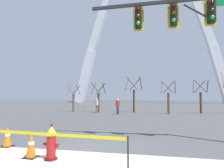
{
  "coord_description": "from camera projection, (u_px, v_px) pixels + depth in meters",
  "views": [
    {
      "loc": [
        2.31,
        -6.36,
        1.75
      ],
      "look_at": [
        -0.18,
        5.0,
        2.5
      ],
      "focal_mm": 32.55,
      "sensor_mm": 36.0,
      "label": 1
    }
  ],
  "objects": [
    {
      "name": "ground_plane",
      "position": [
        84.0,
        151.0,
        6.58
      ],
      "size": [
        240.0,
        240.0,
        0.0
      ],
      "primitive_type": "plane",
      "color": "#474749"
    },
    {
      "name": "fire_hydrant",
      "position": [
        51.0,
        143.0,
        5.7
      ],
      "size": [
        0.46,
        0.48,
        0.99
      ],
      "color": "#5E0F0D",
      "rests_on": "ground"
    },
    {
      "name": "caution_tape_barrier",
      "position": [
        40.0,
        141.0,
        5.37
      ],
      "size": [
        4.79,
        0.4,
        0.85
      ],
      "color": "#232326",
      "rests_on": "ground"
    },
    {
      "name": "traffic_cone_by_hydrant",
      "position": [
        7.0,
        137.0,
        7.15
      ],
      "size": [
        0.36,
        0.36,
        0.73
      ],
      "color": "black",
      "rests_on": "ground"
    },
    {
      "name": "traffic_cone_mid_sidewalk",
      "position": [
        31.0,
        145.0,
        5.87
      ],
      "size": [
        0.36,
        0.36,
        0.73
      ],
      "color": "black",
      "rests_on": "ground"
    },
    {
      "name": "traffic_signal_gantry",
      "position": [
        202.0,
        32.0,
        7.84
      ],
      "size": [
        6.42,
        0.44,
        6.0
      ],
      "color": "#232326",
      "rests_on": "ground"
    },
    {
      "name": "monument_arch",
      "position": [
        148.0,
        31.0,
        61.99
      ],
      "size": [
        46.51,
        2.43,
        50.48
      ],
      "color": "silver",
      "rests_on": "ground"
    },
    {
      "name": "tree_far_left",
      "position": [
        73.0,
        100.0,
        24.58
      ],
      "size": [
        1.51,
        1.52,
        3.24
      ],
      "color": "brown",
      "rests_on": "ground"
    },
    {
      "name": "tree_left_mid",
      "position": [
        98.0,
        99.0,
        23.21
      ],
      "size": [
        1.58,
        1.59,
        3.39
      ],
      "color": "#473323",
      "rests_on": "ground"
    },
    {
      "name": "tree_center_left",
      "position": [
        134.0,
        96.0,
        23.3
      ],
      "size": [
        1.89,
        1.91,
        4.1
      ],
      "color": "#473323",
      "rests_on": "ground"
    },
    {
      "name": "tree_center_right",
      "position": [
        168.0,
        99.0,
        21.3
      ],
      "size": [
        1.61,
        1.62,
        3.46
      ],
      "color": "brown",
      "rests_on": "ground"
    },
    {
      "name": "tree_right_mid",
      "position": [
        201.0,
        98.0,
        21.93
      ],
      "size": [
        1.67,
        1.68,
        3.61
      ],
      "color": "#473323",
      "rests_on": "ground"
    },
    {
      "name": "pedestrian_walking_left",
      "position": [
        118.0,
        106.0,
        20.69
      ],
      "size": [
        0.37,
        0.39,
        1.59
      ],
      "color": "#232847",
      "rests_on": "ground"
    },
    {
      "name": "pedestrian_standing_center",
      "position": [
        97.0,
        105.0,
        22.5
      ],
      "size": [
        0.38,
        0.38,
        1.59
      ],
      "color": "brown",
      "rests_on": "ground"
    }
  ]
}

